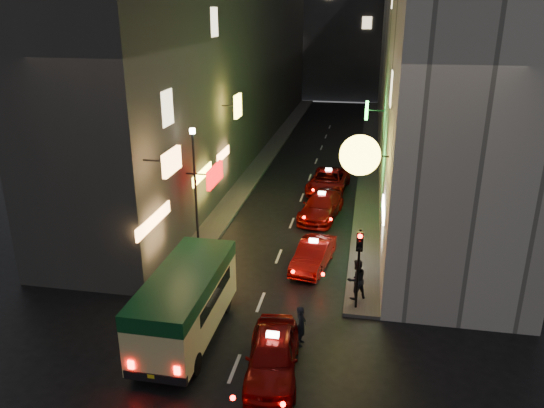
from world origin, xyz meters
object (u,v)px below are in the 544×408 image
Objects in this scene: pedestrian_crossing at (301,323)px; lamp_post at (195,181)px; minibus at (185,297)px; traffic_light at (359,253)px; taxi_near at (273,352)px.

pedestrian_crossing is 9.92m from lamp_post.
traffic_light is (6.21, 2.95, 0.97)m from minibus.
traffic_light reaches higher than minibus.
traffic_light reaches higher than taxi_near.
taxi_near is 10.96m from lamp_post.
minibus is 4.37m from pedestrian_crossing.
lamp_post is at bearing 151.09° from traffic_light.
minibus is 3.97m from taxi_near.
minibus is 3.51× the size of pedestrian_crossing.
minibus is at bearing 100.18° from pedestrian_crossing.
taxi_near is at bearing -120.65° from traffic_light.
pedestrian_crossing is at bearing 4.45° from minibus.
traffic_light is at bearing -28.91° from lamp_post.
traffic_light is (2.65, 4.47, 1.83)m from taxi_near.
lamp_post reaches higher than minibus.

